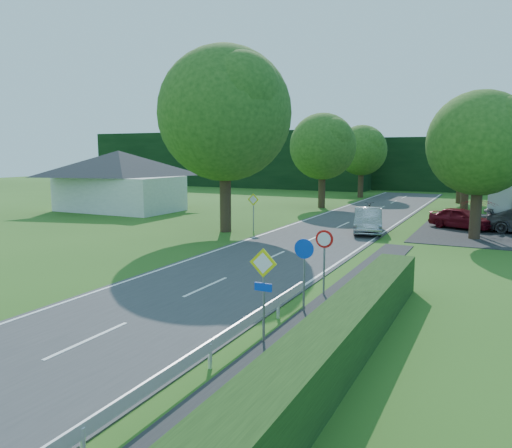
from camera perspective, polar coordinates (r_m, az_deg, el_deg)
The scene contains 22 objects.
road at distance 26.00m, azimuth 3.66°, elevation -3.00°, with size 7.00×80.00×0.04m, color #373739.
line_edge_left at distance 27.38m, azimuth -2.63°, elevation -2.37°, with size 0.12×80.00×0.01m, color white.
line_edge_right at distance 24.95m, azimuth 10.58°, elevation -3.54°, with size 0.12×80.00×0.01m, color white.
line_centre at distance 25.99m, azimuth 3.66°, elevation -2.95°, with size 0.12×80.00×0.01m, color white, non-canonical shape.
tree_main at distance 31.76m, azimuth -3.57°, elevation 9.56°, with size 9.40×9.40×11.64m, color #224815, non-canonical shape.
tree_left_far at distance 46.00m, azimuth 7.59°, elevation 7.18°, with size 7.00×7.00×8.58m, color #224815, non-canonical shape.
tree_right_far at distance 45.64m, azimuth 22.96°, elevation 6.92°, with size 7.40×7.40×9.09m, color #224815, non-canonical shape.
tree_left_back at distance 57.37m, azimuth 11.95°, elevation 7.01°, with size 6.60×6.60×8.07m, color #224815, non-canonical shape.
tree_right_back at distance 53.70m, azimuth 22.37°, elevation 6.23°, with size 6.20×6.20×7.56m, color #224815, non-canonical shape.
tree_right_mid at distance 31.59m, azimuth 24.09°, elevation 6.09°, with size 7.00×7.00×8.58m, color #224815, non-canonical shape.
treeline_left at distance 75.67m, azimuth -3.71°, elevation 7.40°, with size 44.00×6.00×8.00m, color black.
treeline_right at distance 69.59m, azimuth 24.95°, elevation 6.17°, with size 30.00×5.00×7.00m, color black.
bungalow_left at distance 44.92m, azimuth -15.35°, elevation 4.92°, with size 11.00×6.50×5.20m.
streetlight at distance 33.60m, azimuth 23.50°, elevation 6.51°, with size 2.03×0.18×8.00m.
sign_priority_right at distance 13.18m, azimuth 0.85°, elevation -6.17°, with size 0.78×0.09×2.59m.
sign_roundabout at distance 15.90m, azimuth 5.51°, elevation -4.16°, with size 0.64×0.08×2.37m.
sign_speed_limit at distance 17.72m, azimuth 7.80°, elevation -2.60°, with size 0.64×0.11×2.37m.
sign_priority_left at distance 32.08m, azimuth -0.31°, elevation 2.22°, with size 0.78×0.09×2.44m.
moving_car at distance 32.13m, azimuth 12.67°, elevation 0.42°, with size 1.66×4.75×1.57m, color #A8A7AC.
motorcycle at distance 41.29m, azimuth 12.85°, elevation 1.78°, with size 0.73×2.08×1.09m, color black.
parked_car_red at distance 35.64m, azimuth 22.40°, elevation 0.62°, with size 1.66×4.12×1.40m, color maroon.
parasol at distance 34.36m, azimuth 24.02°, elevation 0.88°, with size 2.33×2.37×2.14m, color red.
Camera 1 is at (9.78, -3.55, 5.08)m, focal length 35.00 mm.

